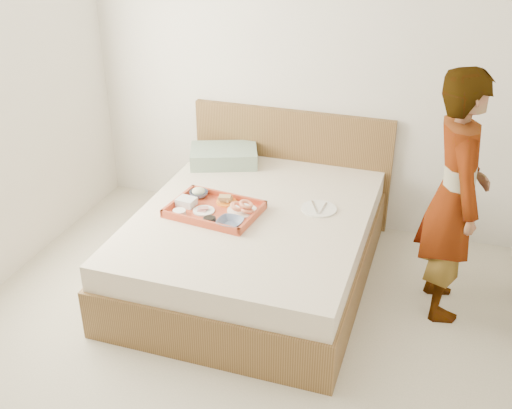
{
  "coord_description": "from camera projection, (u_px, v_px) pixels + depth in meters",
  "views": [
    {
      "loc": [
        1.14,
        -2.57,
        2.6
      ],
      "look_at": [
        -0.01,
        0.9,
        0.65
      ],
      "focal_mm": 43.36,
      "sensor_mm": 36.0,
      "label": 1
    }
  ],
  "objects": [
    {
      "name": "sauce_dish",
      "position": [
        210.0,
        220.0,
        4.13
      ],
      "size": [
        0.1,
        0.1,
        0.03
      ],
      "primitive_type": "cylinder",
      "rotation": [
        0.0,
        0.0,
        -0.12
      ],
      "color": "black",
      "rests_on": "tray"
    },
    {
      "name": "plastic_tub",
      "position": [
        186.0,
        202.0,
        4.34
      ],
      "size": [
        0.14,
        0.12,
        0.06
      ],
      "primitive_type": "cube",
      "rotation": [
        0.0,
        0.0,
        -0.12
      ],
      "color": "silver",
      "rests_on": "tray"
    },
    {
      "name": "pillow",
      "position": [
        224.0,
        156.0,
        5.0
      ],
      "size": [
        0.62,
        0.53,
        0.13
      ],
      "primitive_type": "cube",
      "rotation": [
        0.0,
        0.0,
        0.37
      ],
      "color": "#95AD92",
      "rests_on": "bed"
    },
    {
      "name": "navy_bowl_big",
      "position": [
        230.0,
        223.0,
        4.09
      ],
      "size": [
        0.19,
        0.19,
        0.04
      ],
      "primitive_type": "imported",
      "rotation": [
        0.0,
        0.0,
        -0.12
      ],
      "color": "navy",
      "rests_on": "tray"
    },
    {
      "name": "salad_bowl",
      "position": [
        199.0,
        194.0,
        4.46
      ],
      "size": [
        0.15,
        0.15,
        0.04
      ],
      "primitive_type": "imported",
      "rotation": [
        0.0,
        0.0,
        -0.12
      ],
      "color": "navy",
      "rests_on": "tray"
    },
    {
      "name": "dinner_plate",
      "position": [
        319.0,
        209.0,
        4.33
      ],
      "size": [
        0.28,
        0.28,
        0.01
      ],
      "primitive_type": "cylinder",
      "rotation": [
        0.0,
        0.0,
        0.13
      ],
      "color": "white",
      "rests_on": "bed"
    },
    {
      "name": "headboard",
      "position": [
        291.0,
        165.0,
        5.13
      ],
      "size": [
        1.65,
        0.06,
        0.95
      ],
      "primitive_type": "cube",
      "color": "brown",
      "rests_on": "ground"
    },
    {
      "name": "meat_plate",
      "position": [
        204.0,
        211.0,
        4.27
      ],
      "size": [
        0.17,
        0.17,
        0.01
      ],
      "primitive_type": "cylinder",
      "rotation": [
        0.0,
        0.0,
        -0.12
      ],
      "color": "white",
      "rests_on": "tray"
    },
    {
      "name": "bed",
      "position": [
        254.0,
        245.0,
        4.42
      ],
      "size": [
        1.65,
        2.0,
        0.53
      ],
      "primitive_type": "cube",
      "color": "brown",
      "rests_on": "ground"
    },
    {
      "name": "ground",
      "position": [
        210.0,
        368.0,
        3.69
      ],
      "size": [
        3.5,
        4.0,
        0.01
      ],
      "primitive_type": "cube",
      "color": "beige",
      "rests_on": "ground"
    },
    {
      "name": "bread_plate",
      "position": [
        227.0,
        202.0,
        4.38
      ],
      "size": [
        0.16,
        0.16,
        0.01
      ],
      "primitive_type": "cylinder",
      "rotation": [
        0.0,
        0.0,
        -0.12
      ],
      "color": "orange",
      "rests_on": "tray"
    },
    {
      "name": "cheese_round",
      "position": [
        179.0,
        212.0,
        4.23
      ],
      "size": [
        0.1,
        0.1,
        0.03
      ],
      "primitive_type": "cylinder",
      "rotation": [
        0.0,
        0.0,
        -0.12
      ],
      "color": "white",
      "rests_on": "tray"
    },
    {
      "name": "tray",
      "position": [
        215.0,
        209.0,
        4.28
      ],
      "size": [
        0.65,
        0.51,
        0.06
      ],
      "primitive_type": "cube",
      "rotation": [
        0.0,
        0.0,
        -0.12
      ],
      "color": "#D35632",
      "rests_on": "bed"
    },
    {
      "name": "prawn_plate",
      "position": [
        242.0,
        211.0,
        4.26
      ],
      "size": [
        0.23,
        0.23,
        0.01
      ],
      "primitive_type": "cylinder",
      "rotation": [
        0.0,
        0.0,
        -0.12
      ],
      "color": "white",
      "rests_on": "tray"
    },
    {
      "name": "wall_back",
      "position": [
        302.0,
        67.0,
        4.75
      ],
      "size": [
        3.5,
        0.01,
        2.6
      ],
      "primitive_type": "cube",
      "color": "silver",
      "rests_on": "ground"
    },
    {
      "name": "person",
      "position": [
        455.0,
        197.0,
        3.85
      ],
      "size": [
        0.53,
        0.68,
        1.65
      ],
      "primitive_type": "imported",
      "rotation": [
        0.0,
        0.0,
        1.82
      ],
      "color": "silver",
      "rests_on": "ground"
    }
  ]
}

